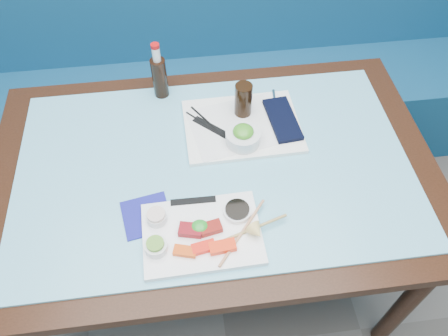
{
  "coord_description": "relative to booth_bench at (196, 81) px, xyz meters",
  "views": [
    {
      "loc": [
        -0.08,
        0.61,
        1.83
      ],
      "look_at": [
        0.03,
        1.4,
        0.8
      ],
      "focal_mm": 35.0,
      "sensor_mm": 36.0,
      "label": 1
    }
  ],
  "objects": [
    {
      "name": "cola_bottle_body",
      "position": [
        -0.15,
        -0.5,
        0.46
      ],
      "size": [
        0.06,
        0.06,
        0.15
      ],
      "primitive_type": "cylinder",
      "rotation": [
        0.0,
        0.0,
        0.12
      ],
      "color": "black",
      "rests_on": "glass_top"
    },
    {
      "name": "booth_bench",
      "position": [
        0.0,
        0.0,
        0.0
      ],
      "size": [
        3.0,
        0.56,
        1.17
      ],
      "color": "navy",
      "rests_on": "ground"
    },
    {
      "name": "tuna_left",
      "position": [
        -0.09,
        -1.08,
        0.41
      ],
      "size": [
        0.07,
        0.05,
        0.02
      ],
      "primitive_type": "cube",
      "rotation": [
        0.0,
        0.0,
        -0.24
      ],
      "color": "maroon",
      "rests_on": "sashimi_plate"
    },
    {
      "name": "tray_sleeve",
      "position": [
        0.02,
        -0.7,
        0.4
      ],
      "size": [
        0.14,
        0.13,
        0.0
      ],
      "primitive_type": "cube",
      "rotation": [
        0.0,
        0.0,
        0.81
      ],
      "color": "black",
      "rests_on": "serving_tray"
    },
    {
      "name": "black_chopstick_a",
      "position": [
        0.01,
        -0.7,
        0.4
      ],
      "size": [
        0.17,
        0.18,
        0.01
      ],
      "primitive_type": "cylinder",
      "rotation": [
        1.57,
        0.0,
        0.74
      ],
      "color": "black",
      "rests_on": "serving_tray"
    },
    {
      "name": "salmon_mid",
      "position": [
        -0.06,
        -1.13,
        0.41
      ],
      "size": [
        0.07,
        0.04,
        0.02
      ],
      "primitive_type": "cube",
      "rotation": [
        0.0,
        0.0,
        0.18
      ],
      "color": "red",
      "rests_on": "sashimi_plate"
    },
    {
      "name": "serving_tray",
      "position": [
        0.11,
        -0.69,
        0.39
      ],
      "size": [
        0.38,
        0.29,
        0.01
      ],
      "primitive_type": "cube",
      "rotation": [
        0.0,
        0.0,
        0.02
      ],
      "color": "white",
      "rests_on": "glass_top"
    },
    {
      "name": "soy_fill",
      "position": [
        0.04,
        -1.03,
        0.42
      ],
      "size": [
        0.09,
        0.09,
        0.01
      ],
      "primitive_type": "cylinder",
      "rotation": [
        0.0,
        0.0,
        0.34
      ],
      "color": "black",
      "rests_on": "soy_dish"
    },
    {
      "name": "salmon_right",
      "position": [
        -0.01,
        -1.14,
        0.41
      ],
      "size": [
        0.07,
        0.04,
        0.02
      ],
      "primitive_type": "cube",
      "rotation": [
        0.0,
        0.0,
        0.09
      ],
      "color": "#FF2D0A",
      "rests_on": "sashimi_plate"
    },
    {
      "name": "lemon_wedge",
      "position": [
        0.08,
        -1.11,
        0.42
      ],
      "size": [
        0.06,
        0.05,
        0.05
      ],
      "primitive_type": "cone",
      "rotation": [
        1.57,
        0.0,
        0.46
      ],
      "color": "#FFDD78",
      "rests_on": "sashimi_plate"
    },
    {
      "name": "glass_top",
      "position": [
        0.0,
        -0.84,
        0.38
      ],
      "size": [
        1.22,
        0.76,
        0.01
      ],
      "primitive_type": "cube",
      "color": "#69B8D3",
      "rests_on": "dining_table"
    },
    {
      "name": "blue_napkin",
      "position": [
        -0.21,
        -1.0,
        0.39
      ],
      "size": [
        0.15,
        0.15,
        0.01
      ],
      "primitive_type": "cube",
      "rotation": [
        0.0,
        0.0,
        0.18
      ],
      "color": "navy",
      "rests_on": "glass_top"
    },
    {
      "name": "wooden_chopstick_a",
      "position": [
        0.05,
        -1.1,
        0.4
      ],
      "size": [
        0.16,
        0.19,
        0.01
      ],
      "primitive_type": "cylinder",
      "rotation": [
        1.57,
        0.0,
        -0.68
      ],
      "color": "tan",
      "rests_on": "sashimi_plate"
    },
    {
      "name": "ramekin_wasabi",
      "position": [
        -0.19,
        -1.12,
        0.41
      ],
      "size": [
        0.08,
        0.08,
        0.03
      ],
      "primitive_type": "cylinder",
      "rotation": [
        0.0,
        0.0,
        -0.3
      ],
      "color": "white",
      "rests_on": "sashimi_plate"
    },
    {
      "name": "sashimi_plate",
      "position": [
        -0.06,
        -1.08,
        0.39
      ],
      "size": [
        0.33,
        0.24,
        0.02
      ],
      "primitive_type": "cube",
      "rotation": [
        0.0,
        0.0,
        0.02
      ],
      "color": "white",
      "rests_on": "glass_top"
    },
    {
      "name": "seaweed_bowl",
      "position": [
        0.1,
        -0.77,
        0.42
      ],
      "size": [
        0.14,
        0.14,
        0.04
      ],
      "primitive_type": "cylinder",
      "rotation": [
        0.0,
        0.0,
        0.34
      ],
      "color": "silver",
      "rests_on": "serving_tray"
    },
    {
      "name": "ginger_fill",
      "position": [
        -0.18,
        -1.03,
        0.43
      ],
      "size": [
        0.06,
        0.06,
        0.01
      ],
      "primitive_type": "cylinder",
      "rotation": [
        0.0,
        0.0,
        0.2
      ],
      "color": "beige",
      "rests_on": "ramekin_ginger"
    },
    {
      "name": "seaweed_garnish",
      "position": [
        -0.07,
        -1.07,
        0.41
      ],
      "size": [
        0.05,
        0.05,
        0.03
      ],
      "primitive_type": "ellipsoid",
      "rotation": [
        0.0,
        0.0,
        -0.01
      ],
      "color": "#219324",
      "rests_on": "sashimi_plate"
    },
    {
      "name": "salmon_left",
      "position": [
        -0.11,
        -1.14,
        0.41
      ],
      "size": [
        0.07,
        0.05,
        0.01
      ],
      "primitive_type": "cube",
      "rotation": [
        0.0,
        0.0,
        -0.28
      ],
      "color": "#E14409",
      "rests_on": "sashimi_plate"
    },
    {
      "name": "cola_glass",
      "position": [
        0.12,
        -0.64,
        0.46
      ],
      "size": [
        0.08,
        0.08,
        0.12
      ],
      "primitive_type": "cylinder",
      "rotation": [
        0.0,
        0.0,
        -0.41
      ],
      "color": "black",
      "rests_on": "serving_tray"
    },
    {
      "name": "chopstick_sleeve",
      "position": [
        -0.08,
        -0.98,
        0.4
      ],
      "size": [
        0.13,
        0.02,
        0.0
      ],
      "primitive_type": "cube",
      "rotation": [
        0.0,
        0.0,
        -0.02
      ],
      "color": "black",
      "rests_on": "sashimi_plate"
    },
    {
      "name": "soy_dish",
      "position": [
        0.04,
        -1.03,
        0.41
      ],
      "size": [
        0.09,
        0.09,
        0.02
      ],
      "primitive_type": "cylinder",
      "rotation": [
        0.0,
        0.0,
        0.19
      ],
      "color": "white",
      "rests_on": "sashimi_plate"
    },
    {
      "name": "wooden_chopstick_b",
      "position": [
        0.06,
        -1.1,
        0.4
      ],
      "size": [
        0.24,
        0.08,
        0.01
      ],
      "primitive_type": "cylinder",
      "rotation": [
        1.57,
        0.0,
        -1.27
      ],
      "color": "#A58A4D",
      "rests_on": "sashimi_plate"
    },
    {
      "name": "seaweed_salad",
      "position": [
        0.1,
        -0.77,
        0.45
      ],
      "size": [
        0.08,
        0.08,
        0.03
      ],
      "primitive_type": "ellipsoid",
      "rotation": [
        0.0,
        0.0,
        0.2
      ],
      "color": "#3D9021",
      "rests_on": "seaweed_bowl"
    },
    {
      "name": "wasabi_fill",
      "position": [
        -0.19,
        -1.12,
        0.43
      ],
      "size": [
        0.05,
        0.05,
        0.01
      ],
      "primitive_type": "cylinder",
      "rotation": [
        0.0,
        0.0,
        0.02
      ],
      "color": "#5F9A31",
      "rests_on": "ramekin_wasabi"
    },
    {
      "name": "fork",
      "position": [
        0.24,
        -0.59,
        0.4
      ],
      "size": [
        0.02,
        0.08,
        0.01
      ],
      "primitive_type": "cylinder",
      "rotation": [
        1.57,
        0.0,
        -0.11
      ],
      "color": "silver",
      "rests_on": "serving_tray"
    },
    {
      "name": "dining_table",
      "position": [
        0.0,
        -0.84,
        0.29
      ],
      "size": [
        1.4,
        0.9,
        0.75
      ],
      "color": "black",
      "rests_on": "ground"
    },
    {
      "name": "cola_bottle_cap",
      "position": [
        -0.15,
        -0.5,
        0.59
      ],
      "size": [
        0.03,
        0.03,
        0.01
      ],
      "primitive_type": "cylinder",
      "rotation": [
        0.0,
        0.0,
        -0.02
      ],
      "color": "#B60B0C",
      "rests_on": "cola_bottle_neck"
    },
    {
      "name": "navy_pouch",
      "position": [
        0.25,
        -0.69,
        0.41
      ],
      "size": [
        0.1,
        0.2,
        0.02
      ],
      "primitive_type": "cube",
      "rotation": [
        0.0,
        0.0,
        0.09
      ],
      "color": "black",
      "rests_on": "serving_tray"
    },
    {
      "name": "cola_bottle_neck",
      "position": [
        -0.15,
        -0.5,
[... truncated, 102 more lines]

